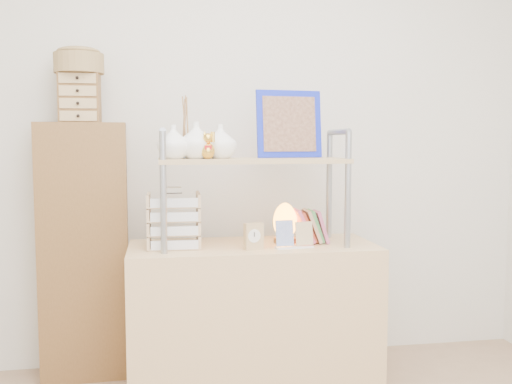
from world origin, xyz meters
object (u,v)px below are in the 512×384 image
cabinet (85,251)px  salt_lamp (285,222)px  letter_tray (174,223)px  desk (253,319)px

cabinet → salt_lamp: cabinet is taller
letter_tray → salt_lamp: size_ratio=1.45×
desk → cabinet: size_ratio=0.89×
letter_tray → salt_lamp: bearing=4.0°
salt_lamp → letter_tray: bearing=-176.0°
desk → letter_tray: 0.62m
cabinet → salt_lamp: (1.01, -0.34, 0.18)m
desk → cabinet: cabinet is taller
cabinet → letter_tray: cabinet is taller
letter_tray → salt_lamp: (0.55, 0.04, -0.01)m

